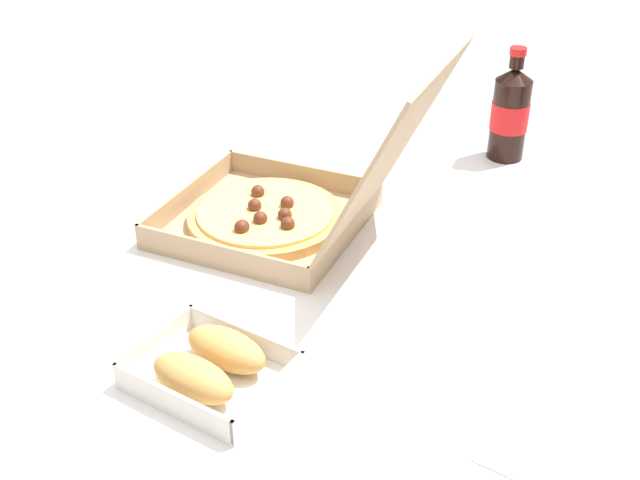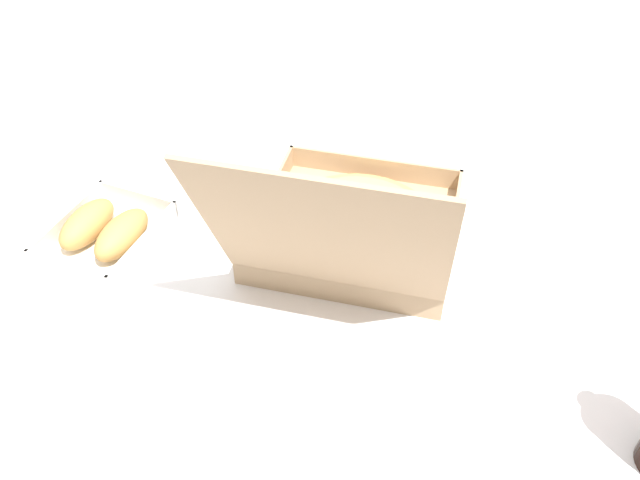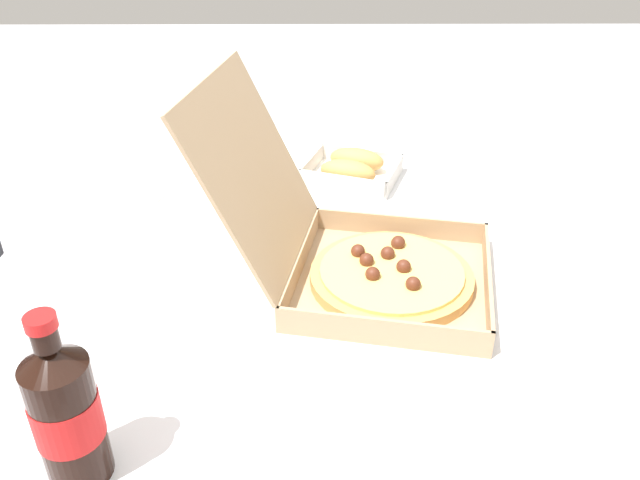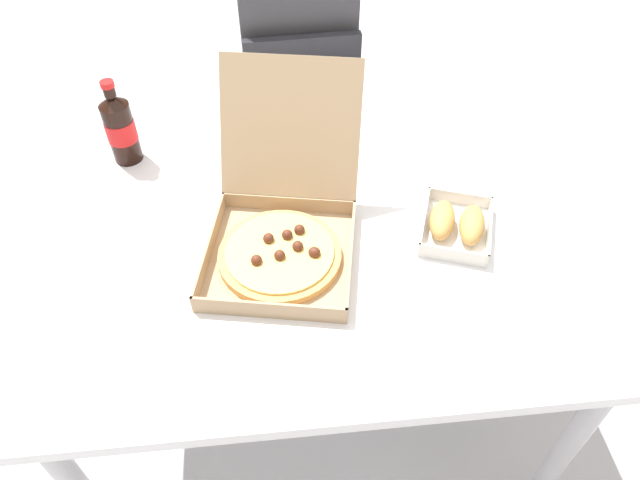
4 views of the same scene
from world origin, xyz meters
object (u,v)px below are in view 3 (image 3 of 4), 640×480
at_px(bread_side_box, 352,168).
at_px(paper_menu, 147,181).
at_px(cola_bottle, 66,412).
at_px(pizza_box_open, 367,258).

distance_m(bread_side_box, paper_menu, 0.44).
height_order(bread_side_box, cola_bottle, cola_bottle).
height_order(pizza_box_open, cola_bottle, pizza_box_open).
bearing_deg(bread_side_box, cola_bottle, 155.70).
xyz_separation_m(pizza_box_open, bread_side_box, (0.39, 0.00, -0.02)).
relative_size(pizza_box_open, paper_menu, 2.38).
distance_m(pizza_box_open, paper_menu, 0.59).
bearing_deg(paper_menu, bread_side_box, -67.61).
bearing_deg(pizza_box_open, bread_side_box, 0.60).
bearing_deg(pizza_box_open, cola_bottle, 137.12).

